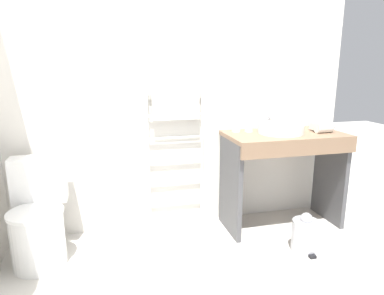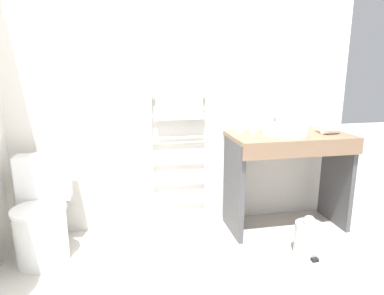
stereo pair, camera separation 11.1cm
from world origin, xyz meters
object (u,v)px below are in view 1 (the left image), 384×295
(hair_dryer, at_px, (324,127))
(trash_bin, at_px, (305,235))
(cup_near_edge, at_px, (249,126))
(towel_radiator, at_px, (176,127))
(toilet, at_px, (38,221))
(sink_basin, at_px, (281,128))
(cup_near_wall, at_px, (236,126))

(hair_dryer, relative_size, trash_bin, 0.60)
(cup_near_edge, xyz_separation_m, trash_bin, (0.24, -0.60, -0.76))
(towel_radiator, bearing_deg, toilet, -163.81)
(towel_radiator, distance_m, cup_near_edge, 0.64)
(hair_dryer, xyz_separation_m, trash_bin, (-0.38, -0.41, -0.76))
(cup_near_edge, bearing_deg, sink_basin, -28.54)
(sink_basin, distance_m, trash_bin, 0.89)
(towel_radiator, bearing_deg, sink_basin, -13.81)
(toilet, relative_size, sink_basin, 1.96)
(toilet, xyz_separation_m, hair_dryer, (2.34, 0.05, 0.58))
(sink_basin, relative_size, hair_dryer, 2.06)
(towel_radiator, height_order, cup_near_edge, towel_radiator)
(sink_basin, xyz_separation_m, cup_near_edge, (-0.24, 0.13, 0.01))
(towel_radiator, bearing_deg, cup_near_edge, -7.62)
(sink_basin, xyz_separation_m, cup_near_wall, (-0.35, 0.15, 0.01))
(toilet, bearing_deg, sink_basin, 3.02)
(sink_basin, height_order, cup_near_wall, cup_near_wall)
(cup_near_wall, bearing_deg, sink_basin, -24.15)
(cup_near_wall, height_order, hair_dryer, cup_near_wall)
(towel_radiator, xyz_separation_m, cup_near_edge, (0.63, -0.08, -0.00))
(sink_basin, height_order, trash_bin, sink_basin)
(towel_radiator, height_order, cup_near_wall, towel_radiator)
(towel_radiator, xyz_separation_m, sink_basin, (0.87, -0.21, -0.01))
(cup_near_edge, bearing_deg, toilet, -172.32)
(hair_dryer, height_order, trash_bin, hair_dryer)
(toilet, xyz_separation_m, cup_near_wall, (1.62, 0.26, 0.58))
(toilet, height_order, hair_dryer, hair_dryer)
(hair_dryer, bearing_deg, trash_bin, -132.21)
(toilet, distance_m, hair_dryer, 2.41)
(toilet, distance_m, sink_basin, 2.05)
(toilet, relative_size, towel_radiator, 0.61)
(towel_radiator, distance_m, trash_bin, 1.35)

